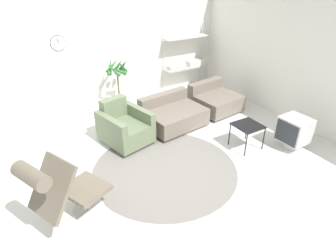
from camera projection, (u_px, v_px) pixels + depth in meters
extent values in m
plane|color=silver|center=(163.00, 166.00, 5.08)|extent=(12.00, 12.00, 0.00)
cube|color=silver|center=(96.00, 45.00, 6.68)|extent=(12.00, 0.06, 2.80)
cylinder|color=black|center=(58.00, 43.00, 6.22)|extent=(0.32, 0.01, 0.32)
cylinder|color=white|center=(58.00, 43.00, 6.21)|extent=(0.31, 0.02, 0.31)
cube|color=black|center=(58.00, 41.00, 6.18)|extent=(0.01, 0.01, 0.09)
cube|color=silver|center=(306.00, 58.00, 5.83)|extent=(0.06, 12.00, 2.80)
cylinder|color=slate|center=(165.00, 169.00, 5.00)|extent=(2.41, 2.41, 0.01)
cylinder|color=#BCBCC1|center=(89.00, 209.00, 4.19)|extent=(0.58, 0.58, 0.02)
cylinder|color=#BCBCC1|center=(87.00, 200.00, 4.10)|extent=(0.06, 0.06, 0.31)
cube|color=#6B6051|center=(85.00, 189.00, 4.01)|extent=(0.68, 0.70, 0.06)
cube|color=#6B6051|center=(52.00, 188.00, 3.53)|extent=(0.62, 0.68, 0.63)
cylinder|color=#6B6051|center=(31.00, 176.00, 3.25)|extent=(0.37, 0.53, 0.19)
cube|color=silver|center=(127.00, 141.00, 5.73)|extent=(0.77, 0.84, 0.06)
cube|color=#667556|center=(126.00, 131.00, 5.63)|extent=(0.71, 0.97, 0.36)
cube|color=#667556|center=(113.00, 108.00, 5.66)|extent=(0.54, 0.30, 0.39)
cube|color=#667556|center=(139.00, 121.00, 5.77)|extent=(0.32, 0.88, 0.57)
cube|color=#667556|center=(111.00, 132.00, 5.38)|extent=(0.32, 0.88, 0.57)
cube|color=black|center=(174.00, 125.00, 6.30)|extent=(1.16, 0.91, 0.05)
cube|color=#70665B|center=(174.00, 116.00, 6.21)|extent=(1.29, 1.07, 0.34)
cube|color=#70665B|center=(163.00, 98.00, 6.33)|extent=(1.20, 0.34, 0.23)
cube|color=black|center=(215.00, 110.00, 6.95)|extent=(0.94, 0.89, 0.05)
cube|color=#70665B|center=(216.00, 102.00, 6.85)|extent=(1.06, 1.04, 0.34)
cube|color=#70665B|center=(206.00, 86.00, 6.97)|extent=(0.97, 0.31, 0.23)
cube|color=black|center=(248.00, 125.00, 5.38)|extent=(0.47, 0.47, 0.02)
cylinder|color=black|center=(246.00, 145.00, 5.24)|extent=(0.02, 0.02, 0.45)
cylinder|color=black|center=(264.00, 139.00, 5.43)|extent=(0.02, 0.02, 0.45)
cylinder|color=black|center=(229.00, 134.00, 5.56)|extent=(0.02, 0.02, 0.45)
cylinder|color=black|center=(247.00, 129.00, 5.76)|extent=(0.02, 0.02, 0.45)
cylinder|color=#B7B7B7|center=(291.00, 143.00, 5.58)|extent=(0.34, 0.34, 0.13)
cube|color=#B7B7B7|center=(294.00, 130.00, 5.44)|extent=(0.48, 0.52, 0.46)
cube|color=#282D33|center=(286.00, 133.00, 5.33)|extent=(0.03, 0.43, 0.40)
cylinder|color=silver|center=(120.00, 102.00, 7.06)|extent=(0.27, 0.27, 0.27)
cylinder|color=#382819|center=(119.00, 97.00, 7.00)|extent=(0.25, 0.25, 0.02)
cylinder|color=brown|center=(118.00, 85.00, 6.86)|extent=(0.04, 0.04, 0.59)
cone|color=#2D6B33|center=(123.00, 65.00, 6.73)|extent=(0.12, 0.40, 0.36)
cone|color=#2D6B33|center=(118.00, 65.00, 6.73)|extent=(0.27, 0.25, 0.32)
cone|color=#2D6B33|center=(112.00, 66.00, 6.75)|extent=(0.39, 0.20, 0.33)
cone|color=#2D6B33|center=(110.00, 66.00, 6.65)|extent=(0.28, 0.36, 0.36)
cone|color=#2D6B33|center=(113.00, 70.00, 6.54)|extent=(0.30, 0.36, 0.31)
cone|color=#2D6B33|center=(119.00, 71.00, 6.56)|extent=(0.35, 0.12, 0.25)
cone|color=#2D6B33|center=(122.00, 67.00, 6.59)|extent=(0.34, 0.29, 0.38)
cylinder|color=#BCBCC1|center=(165.00, 59.00, 7.62)|extent=(0.03, 0.03, 1.70)
cylinder|color=#BCBCC1|center=(202.00, 53.00, 8.14)|extent=(0.03, 0.03, 1.70)
cube|color=silver|center=(186.00, 68.00, 7.93)|extent=(1.22, 0.28, 0.02)
cube|color=silver|center=(186.00, 67.00, 7.91)|extent=(1.22, 0.28, 0.02)
cube|color=silver|center=(187.00, 37.00, 7.54)|extent=(1.22, 0.28, 0.02)
cube|color=beige|center=(176.00, 67.00, 7.75)|extent=(0.47, 0.24, 0.13)
cube|color=silver|center=(195.00, 63.00, 7.99)|extent=(0.44, 0.24, 0.13)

